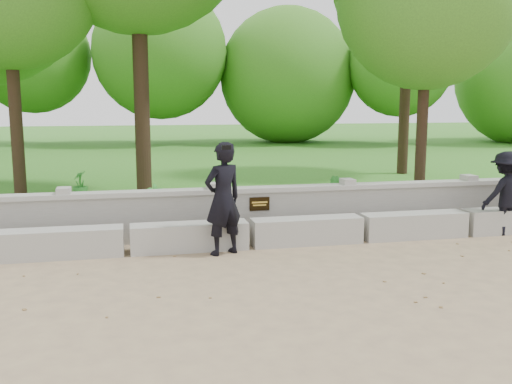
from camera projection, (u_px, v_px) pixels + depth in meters
The scene contains 9 objects.
ground at pixel (278, 281), 7.72m from camera, with size 80.00×80.00×0.00m, color tan.
lawn at pixel (183, 163), 21.20m from camera, with size 40.00×22.00×0.25m, color #2A6F1B.
concrete_bench at pixel (249, 234), 9.52m from camera, with size 11.90×0.45×0.45m.
parapet_wall at pixel (241, 212), 10.15m from camera, with size 12.50×0.35×0.90m.
man_main at pixel (223, 199), 8.96m from camera, with size 0.77×0.73×1.79m.
visitor_mid at pixel (505, 193), 10.35m from camera, with size 1.07×0.73×1.52m.
shrub_a at pixel (156, 200), 10.77m from camera, with size 0.33×0.22×0.62m, color #2F832C.
shrub_b at pixel (337, 189), 12.34m from camera, with size 0.31×0.25×0.56m, color #2F832C.
shrub_d at pixel (80, 184), 12.93m from camera, with size 0.34×0.30×0.60m, color #2F832C.
Camera 1 is at (-1.90, -7.19, 2.41)m, focal length 40.00 mm.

